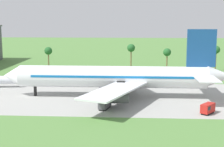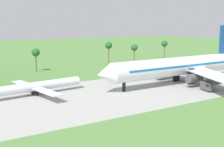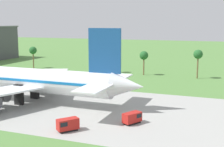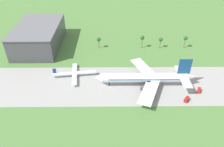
% 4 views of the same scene
% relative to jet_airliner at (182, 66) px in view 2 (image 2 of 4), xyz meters
% --- Properties ---
extents(ground_plane, '(600.00, 600.00, 0.00)m').
position_rel_jet_airliner_xyz_m(ground_plane, '(-26.73, 0.28, -6.14)').
color(ground_plane, '#517F3D').
extents(taxiway_strip, '(320.00, 44.00, 0.02)m').
position_rel_jet_airliner_xyz_m(taxiway_strip, '(-26.73, 0.28, -6.13)').
color(taxiway_strip, '#9E9E99').
rests_on(taxiway_strip, ground_plane).
extents(jet_airliner, '(69.89, 55.40, 20.56)m').
position_rel_jet_airliner_xyz_m(jet_airliner, '(0.00, 0.00, 0.00)').
color(jet_airliner, white).
rests_on(jet_airliner, ground_plane).
extents(regional_aircraft, '(30.87, 27.88, 7.86)m').
position_rel_jet_airliner_xyz_m(regional_aircraft, '(-50.92, 10.65, -3.55)').
color(regional_aircraft, silver).
rests_on(regional_aircraft, ground_plane).
extents(fuel_truck, '(3.27, 5.47, 2.94)m').
position_rel_jet_airliner_xyz_m(fuel_truck, '(-2.87, -14.16, -4.57)').
color(fuel_truck, black).
rests_on(fuel_truck, ground_plane).
extents(palm_tree_row, '(79.95, 3.60, 11.95)m').
position_rel_jet_airliner_xyz_m(palm_tree_row, '(7.60, 54.12, 2.74)').
color(palm_tree_row, brown).
rests_on(palm_tree_row, ground_plane).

